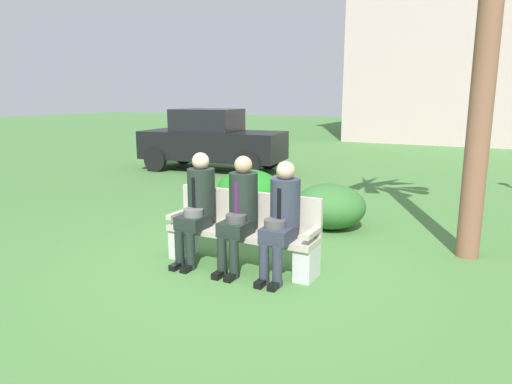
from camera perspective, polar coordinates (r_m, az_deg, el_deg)
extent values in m
plane|color=#47793B|center=(5.71, -1.83, -9.20)|extent=(80.00, 80.00, 0.00)
cube|color=#B7AD9E|center=(5.61, -1.87, -5.10)|extent=(1.90, 0.44, 0.07)
cube|color=#B7AD9E|center=(5.70, -0.96, -2.11)|extent=(1.90, 0.06, 0.45)
cube|color=#B7AD9E|center=(6.05, -9.45, -2.67)|extent=(0.08, 0.44, 0.06)
cube|color=#B7AD9E|center=(5.21, 6.95, -4.97)|extent=(0.08, 0.44, 0.06)
cube|color=silver|center=(6.11, -8.88, -6.01)|extent=(0.20, 0.37, 0.38)
cube|color=silver|center=(5.34, 6.24, -8.59)|extent=(0.20, 0.37, 0.38)
cube|color=#1E2823|center=(5.73, -7.69, -3.64)|extent=(0.32, 0.38, 0.16)
cylinder|color=#1E2823|center=(5.71, -9.36, -6.93)|extent=(0.11, 0.11, 0.45)
cylinder|color=#1E2823|center=(5.62, -8.04, -7.20)|extent=(0.11, 0.11, 0.45)
cube|color=black|center=(5.73, -9.66, -8.90)|extent=(0.09, 0.22, 0.07)
cube|color=black|center=(5.64, -8.34, -9.19)|extent=(0.09, 0.22, 0.07)
cylinder|color=#1E2823|center=(5.80, -6.72, 0.03)|extent=(0.34, 0.34, 0.58)
cube|color=black|center=(5.66, -7.65, -0.07)|extent=(0.05, 0.01, 0.37)
sphere|color=beige|center=(5.74, -6.81, 3.79)|extent=(0.21, 0.21, 0.21)
cylinder|color=#616161|center=(5.67, -7.68, -2.49)|extent=(0.24, 0.24, 0.09)
cube|color=#1E2823|center=(5.42, -2.50, -4.44)|extent=(0.32, 0.38, 0.16)
cylinder|color=#1E2823|center=(5.40, -4.22, -7.93)|extent=(0.11, 0.11, 0.45)
cylinder|color=#1E2823|center=(5.32, -2.73, -8.21)|extent=(0.11, 0.11, 0.45)
cube|color=black|center=(5.42, -4.52, -10.01)|extent=(0.09, 0.22, 0.07)
cube|color=black|center=(5.34, -3.03, -10.32)|extent=(0.09, 0.22, 0.07)
cylinder|color=#1E2823|center=(5.50, -1.55, -0.57)|extent=(0.34, 0.34, 0.57)
cube|color=#4C1951|center=(5.35, -2.40, -0.70)|extent=(0.05, 0.01, 0.37)
sphere|color=tan|center=(5.43, -1.57, 3.36)|extent=(0.21, 0.21, 0.21)
cylinder|color=#454545|center=(5.36, -2.45, -3.23)|extent=(0.24, 0.24, 0.09)
cube|color=#2D3342|center=(5.18, 2.72, -5.19)|extent=(0.32, 0.38, 0.16)
cylinder|color=#2D3342|center=(5.15, 0.98, -8.87)|extent=(0.11, 0.11, 0.45)
cylinder|color=#2D3342|center=(5.09, 2.62, -9.16)|extent=(0.11, 0.11, 0.45)
cube|color=black|center=(5.17, 0.67, -11.05)|extent=(0.09, 0.22, 0.07)
cube|color=black|center=(5.11, 2.31, -11.36)|extent=(0.09, 0.22, 0.07)
cylinder|color=#2D3342|center=(5.27, 3.61, -1.30)|extent=(0.34, 0.34, 0.54)
cube|color=black|center=(5.12, 2.87, -1.45)|extent=(0.05, 0.01, 0.35)
sphere|color=tan|center=(5.20, 3.66, 2.65)|extent=(0.21, 0.21, 0.21)
cylinder|color=#4B4B4B|center=(5.15, 2.32, -3.87)|extent=(0.24, 0.24, 0.09)
cylinder|color=brown|center=(6.35, 26.21, 13.02)|extent=(0.28, 0.28, 4.62)
ellipsoid|color=#32672D|center=(7.33, 9.01, -1.73)|extent=(1.12, 1.03, 0.70)
ellipsoid|color=#217C1F|center=(8.36, -0.85, 0.23)|extent=(1.18, 1.08, 0.74)
cube|color=black|center=(12.93, -5.32, 5.75)|extent=(4.05, 1.99, 0.76)
cube|color=black|center=(12.94, -5.98, 8.77)|extent=(1.84, 1.54, 0.60)
cylinder|color=black|center=(13.17, 1.57, 4.24)|extent=(0.65, 0.21, 0.64)
cylinder|color=black|center=(11.72, -0.94, 3.31)|extent=(0.65, 0.21, 0.64)
cylinder|color=black|center=(14.29, -8.86, 4.70)|extent=(0.65, 0.21, 0.64)
cylinder|color=black|center=(12.97, -12.25, 3.86)|extent=(0.65, 0.21, 0.64)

